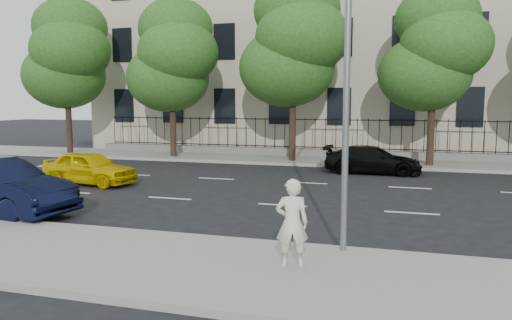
{
  "coord_description": "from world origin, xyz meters",
  "views": [
    {
      "loc": [
        3.65,
        -12.91,
        3.39
      ],
      "look_at": [
        -1.03,
        3.0,
        1.38
      ],
      "focal_mm": 35.0,
      "sensor_mm": 36.0,
      "label": 1
    }
  ],
  "objects": [
    {
      "name": "tree_a",
      "position": [
        -15.96,
        13.36,
        6.13
      ],
      "size": [
        5.71,
        5.31,
        9.39
      ],
      "color": "#382619",
      "rests_on": "far_sidewalk"
    },
    {
      "name": "woman_near",
      "position": [
        1.66,
        -3.68,
        1.02
      ],
      "size": [
        0.72,
        0.56,
        1.74
      ],
      "primitive_type": "imported",
      "rotation": [
        0.0,
        0.0,
        3.39
      ],
      "color": "silver",
      "rests_on": "near_sidewalk"
    },
    {
      "name": "far_sidewalk",
      "position": [
        0.0,
        14.0,
        0.07
      ],
      "size": [
        60.0,
        4.0,
        0.15
      ],
      "primitive_type": "cube",
      "color": "gray",
      "rests_on": "ground"
    },
    {
      "name": "street_light",
      "position": [
        2.5,
        -1.77,
        5.15
      ],
      "size": [
        0.25,
        3.32,
        8.05
      ],
      "color": "slate",
      "rests_on": "near_sidewalk"
    },
    {
      "name": "iron_fence",
      "position": [
        0.0,
        15.7,
        0.65
      ],
      "size": [
        30.0,
        0.5,
        2.2
      ],
      "color": "slate",
      "rests_on": "far_sidewalk"
    },
    {
      "name": "ground",
      "position": [
        0.0,
        0.0,
        0.0
      ],
      "size": [
        120.0,
        120.0,
        0.0
      ],
      "primitive_type": "plane",
      "color": "black",
      "rests_on": "ground"
    },
    {
      "name": "yellow_taxi",
      "position": [
        -8.39,
        4.24,
        0.67
      ],
      "size": [
        4.11,
        2.06,
        1.34
      ],
      "primitive_type": "imported",
      "rotation": [
        0.0,
        0.0,
        1.45
      ],
      "color": "#D8B700",
      "rests_on": "ground"
    },
    {
      "name": "tree_b",
      "position": [
        -8.96,
        13.36,
        5.84
      ],
      "size": [
        5.53,
        5.12,
        8.97
      ],
      "color": "#382619",
      "rests_on": "far_sidewalk"
    },
    {
      "name": "black_sedan",
      "position": [
        2.37,
        10.48,
        0.64
      ],
      "size": [
        4.42,
        1.82,
        1.28
      ],
      "primitive_type": "imported",
      "rotation": [
        0.0,
        0.0,
        1.56
      ],
      "color": "black",
      "rests_on": "ground"
    },
    {
      "name": "tree_d",
      "position": [
        5.04,
        13.36,
        5.84
      ],
      "size": [
        5.34,
        4.94,
        8.84
      ],
      "color": "#382619",
      "rests_on": "far_sidewalk"
    },
    {
      "name": "near_sidewalk",
      "position": [
        0.0,
        -4.0,
        0.07
      ],
      "size": [
        60.0,
        4.0,
        0.15
      ],
      "primitive_type": "cube",
      "color": "gray",
      "rests_on": "ground"
    },
    {
      "name": "lane_markings",
      "position": [
        0.0,
        4.75,
        0.01
      ],
      "size": [
        49.6,
        4.62,
        0.01
      ],
      "primitive_type": null,
      "color": "silver",
      "rests_on": "ground"
    },
    {
      "name": "masonry_building",
      "position": [
        0.0,
        22.95,
        9.02
      ],
      "size": [
        34.6,
        12.11,
        18.5
      ],
      "color": "beige",
      "rests_on": "ground"
    },
    {
      "name": "tree_c",
      "position": [
        -1.96,
        13.36,
        6.41
      ],
      "size": [
        5.89,
        5.5,
        9.8
      ],
      "color": "#382619",
      "rests_on": "far_sidewalk"
    }
  ]
}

